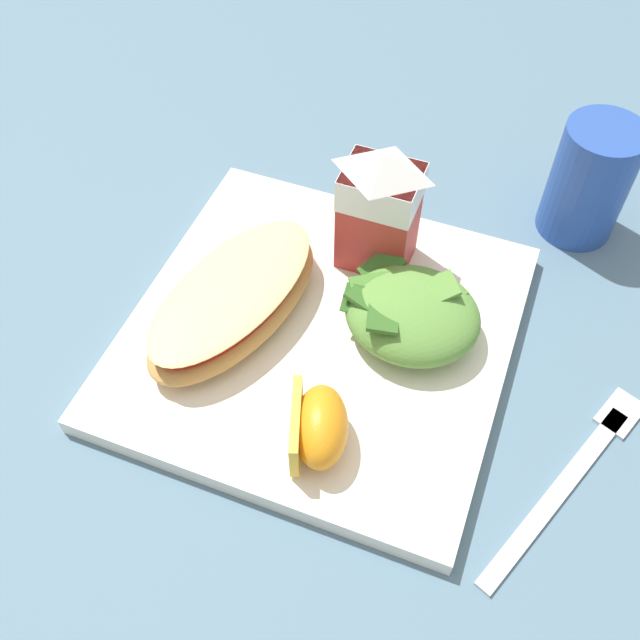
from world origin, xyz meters
The scene contains 8 objects.
ground centered at (0.00, 0.00, 0.00)m, with size 3.00×3.00×0.00m, color slate.
white_plate centered at (0.00, 0.00, 0.01)m, with size 0.28×0.28×0.02m, color white.
cheesy_pizza_bread centered at (-0.06, -0.01, 0.03)m, with size 0.12×0.18×0.04m.
green_salad_pile centered at (0.06, 0.02, 0.04)m, with size 0.10×0.10×0.05m.
milk_carton centered at (0.02, 0.08, 0.08)m, with size 0.06×0.04×0.11m.
orange_wedge_front centered at (0.03, -0.09, 0.04)m, with size 0.05×0.07×0.04m.
metal_fork centered at (0.20, -0.04, 0.00)m, with size 0.09×0.18×0.01m.
drinking_blue_cup centered at (0.16, 0.19, 0.05)m, with size 0.06×0.06×0.10m, color #284CA3.
Camera 1 is at (0.12, -0.31, 0.46)m, focal length 41.09 mm.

